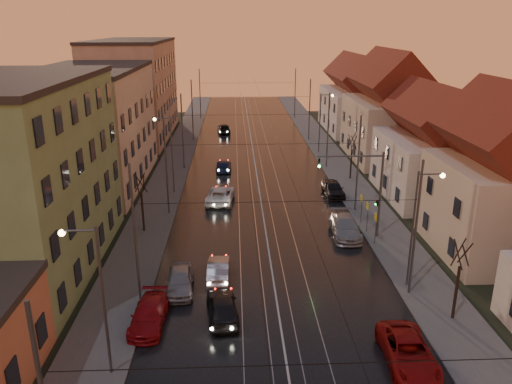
{
  "coord_description": "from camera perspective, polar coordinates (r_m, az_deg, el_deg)",
  "views": [
    {
      "loc": [
        -2.51,
        -18.94,
        16.61
      ],
      "look_at": [
        -0.74,
        21.32,
        2.96
      ],
      "focal_mm": 35.0,
      "sensor_mm": 36.0,
      "label": 1
    }
  ],
  "objects": [
    {
      "name": "apartment_left_3",
      "position": [
        78.98,
        -13.71,
        11.21
      ],
      "size": [
        10.0,
        24.0,
        14.0
      ],
      "primitive_type": "cube",
      "color": "#91725D",
      "rests_on": "ground"
    },
    {
      "name": "catenary_pole_l_5",
      "position": [
        91.95,
        -6.42,
        11.03
      ],
      "size": [
        0.16,
        0.16,
        9.0
      ],
      "primitive_type": "cylinder",
      "color": "#595B60",
      "rests_on": "ground"
    },
    {
      "name": "apartment_left_2",
      "position": [
        56.04,
        -18.12,
        6.88
      ],
      "size": [
        10.0,
        20.0,
        12.0
      ],
      "primitive_type": "cube",
      "color": "#B6A78D",
      "rests_on": "ground"
    },
    {
      "name": "driving_car_4",
      "position": [
        80.04,
        -3.68,
        7.27
      ],
      "size": [
        2.27,
        4.75,
        1.57
      ],
      "primitive_type": "imported",
      "rotation": [
        0.0,
        0.0,
        3.24
      ],
      "color": "black",
      "rests_on": "ground"
    },
    {
      "name": "catenary_pole_r_4",
      "position": [
        74.77,
        6.14,
        9.29
      ],
      "size": [
        0.16,
        0.16,
        9.0
      ],
      "primitive_type": "cylinder",
      "color": "#595B60",
      "rests_on": "ground"
    },
    {
      "name": "sidewalk_left",
      "position": [
        61.68,
        -9.41,
        2.91
      ],
      "size": [
        4.0,
        120.0,
        0.15
      ],
      "primitive_type": "cube",
      "color": "#4C4C4C",
      "rests_on": "ground"
    },
    {
      "name": "bare_tree_2",
      "position": [
        56.3,
        10.85,
        3.85
      ],
      "size": [
        1.09,
        1.09,
        5.11
      ],
      "color": "black",
      "rests_on": "ground"
    },
    {
      "name": "tram_rail_0",
      "position": [
        61.23,
        -2.14,
        3.01
      ],
      "size": [
        0.06,
        120.0,
        0.03
      ],
      "primitive_type": "cube",
      "color": "gray",
      "rests_on": "road"
    },
    {
      "name": "parked_right_2",
      "position": [
        51.06,
        8.81,
        0.4
      ],
      "size": [
        1.99,
        4.54,
        1.52
      ],
      "primitive_type": "imported",
      "rotation": [
        0.0,
        0.0,
        0.04
      ],
      "color": "black",
      "rests_on": "ground"
    },
    {
      "name": "street_lamp_2",
      "position": [
        50.76,
        -9.96,
        5.07
      ],
      "size": [
        1.75,
        0.32,
        8.0
      ],
      "color": "#595B60",
      "rests_on": "ground"
    },
    {
      "name": "driving_car_1",
      "position": [
        34.57,
        -4.32,
        -8.79
      ],
      "size": [
        1.46,
        4.11,
        1.35
      ],
      "primitive_type": "imported",
      "rotation": [
        0.0,
        0.0,
        3.14
      ],
      "color": "gray",
      "rests_on": "ground"
    },
    {
      "name": "bare_tree_0",
      "position": [
        42.13,
        -12.88,
        -1.36
      ],
      "size": [
        1.09,
        1.09,
        5.11
      ],
      "color": "black",
      "rests_on": "ground"
    },
    {
      "name": "tram_rail_2",
      "position": [
        61.31,
        0.64,
        3.05
      ],
      "size": [
        0.06,
        120.0,
        0.03
      ],
      "primitive_type": "cube",
      "color": "gray",
      "rests_on": "road"
    },
    {
      "name": "tram_rail_1",
      "position": [
        61.25,
        -0.8,
        3.03
      ],
      "size": [
        0.06,
        120.0,
        0.03
      ],
      "primitive_type": "cube",
      "color": "gray",
      "rests_on": "road"
    },
    {
      "name": "parked_right_1",
      "position": [
        41.65,
        10.15,
        -3.94
      ],
      "size": [
        2.42,
        5.47,
        1.56
      ],
      "primitive_type": "imported",
      "rotation": [
        0.0,
        0.0,
        -0.04
      ],
      "color": "#9E9EA4",
      "rests_on": "ground"
    },
    {
      "name": "driving_car_3",
      "position": [
        59.23,
        -3.73,
        3.02
      ],
      "size": [
        1.79,
        4.33,
        1.25
      ],
      "primitive_type": "imported",
      "rotation": [
        0.0,
        0.0,
        3.13
      ],
      "color": "#162142",
      "rests_on": "ground"
    },
    {
      "name": "catenary_pole_r_3",
      "position": [
        60.23,
        8.22,
        6.92
      ],
      "size": [
        0.16,
        0.16,
        9.0
      ],
      "primitive_type": "cylinder",
      "color": "#595B60",
      "rests_on": "ground"
    },
    {
      "name": "parked_right_0",
      "position": [
        27.84,
        16.98,
        -17.05
      ],
      "size": [
        2.5,
        5.17,
        1.42
      ],
      "primitive_type": "imported",
      "rotation": [
        0.0,
        0.0,
        -0.03
      ],
      "color": "#9D100F",
      "rests_on": "ground"
    },
    {
      "name": "catenary_pole_l_1",
      "position": [
        31.06,
        -13.67,
        -4.8
      ],
      "size": [
        0.16,
        0.16,
        9.0
      ],
      "primitive_type": "cylinder",
      "color": "#595B60",
      "rests_on": "ground"
    },
    {
      "name": "parked_left_2",
      "position": [
        30.26,
        -12.15,
        -13.56
      ],
      "size": [
        2.01,
        4.62,
        1.32
      ],
      "primitive_type": "imported",
      "rotation": [
        0.0,
        0.0,
        -0.03
      ],
      "color": "maroon",
      "rests_on": "ground"
    },
    {
      "name": "street_lamp_1",
      "position": [
        33.32,
        18.09,
        -2.86
      ],
      "size": [
        1.75,
        0.32,
        8.0
      ],
      "color": "#595B60",
      "rests_on": "ground"
    },
    {
      "name": "parked_left_3",
      "position": [
        33.33,
        -8.7,
        -9.97
      ],
      "size": [
        1.96,
        4.39,
        1.46
      ],
      "primitive_type": "imported",
      "rotation": [
        0.0,
        0.0,
        0.05
      ],
      "color": "#95959A",
      "rests_on": "ground"
    },
    {
      "name": "house_right_3",
      "position": [
        65.84,
        14.93,
        8.64
      ],
      "size": [
        9.18,
        14.28,
        11.5
      ],
      "color": "beige",
      "rests_on": "ground"
    },
    {
      "name": "house_right_4",
      "position": [
        83.1,
        11.27,
        10.36
      ],
      "size": [
        9.18,
        16.32,
        10.0
      ],
      "color": "beige",
      "rests_on": "ground"
    },
    {
      "name": "traffic_light_mast",
      "position": [
        40.24,
        12.73,
        0.87
      ],
      "size": [
        5.3,
        0.32,
        7.2
      ],
      "color": "#595B60",
      "rests_on": "ground"
    },
    {
      "name": "catenary_pole_l_2",
      "position": [
        45.03,
        -10.21,
        2.81
      ],
      "size": [
        0.16,
        0.16,
        9.0
      ],
      "primitive_type": "cylinder",
      "color": "#595B60",
      "rests_on": "ground"
    },
    {
      "name": "catenary_pole_r_1",
      "position": [
        32.42,
        17.77,
        -4.17
      ],
      "size": [
        0.16,
        0.16,
        9.0
      ],
      "primitive_type": "cylinder",
      "color": "#595B60",
      "rests_on": "ground"
    },
    {
      "name": "apartment_left_1",
      "position": [
        37.58,
        -25.92,
        1.18
      ],
      "size": [
        10.0,
        18.0,
        13.0
      ],
      "primitive_type": "cube",
      "color": "#658152",
      "rests_on": "ground"
    },
    {
      "name": "road",
      "position": [
        61.29,
        -0.08,
        3.01
      ],
      "size": [
        16.0,
        120.0,
        0.04
      ],
      "primitive_type": "cube",
      "color": "black",
      "rests_on": "ground"
    },
    {
      "name": "bare_tree_1",
      "position": [
        31.36,
        22.04,
        -9.55
      ],
      "size": [
        1.09,
        1.09,
        5.11
      ],
      "color": "black",
      "rests_on": "ground"
    },
    {
      "name": "house_right_1",
      "position": [
        40.71,
        26.24,
        0.82
      ],
      "size": [
        8.67,
        10.2,
        10.8
      ],
      "color": "beige",
      "rests_on": "ground"
    },
    {
      "name": "street_lamp_0",
      "position": [
        24.89,
        -17.86,
        -10.38
      ],
      "size": [
        1.75,
        0.32,
        8.0
      ],
      "color": "#595B60",
      "rests_on": "ground"
    },
    {
      "name": "driving_car_0",
      "position": [
        30.26,
        -3.85,
        -12.97
      ],
      "size": [
        2.19,
        4.51,
        1.48
      ],
      "primitive_type": "imported",
      "rotation": [
        0.0,
        0.0,
        3.24
      ],
      "color": "black",
      "rests_on": "ground"
    },
    {
      "name": "catenary_pole_r_5",
      "position": [
        92.42,
        4.49,
        11.13
      ],
      "size": [
        0.16,
        0.16,
        9.0
      ],
      "primitive_type": "cylinder",
      "color": "#595B60",
      "rests_on": "ground"
    },
    {
      "name": "catenary_pole_l_3",
      "position": [
        59.51,
        -8.4,
        6.77
      ],
      "size": [
        0.16,
        0.16,
        9.0
      ],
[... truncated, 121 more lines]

